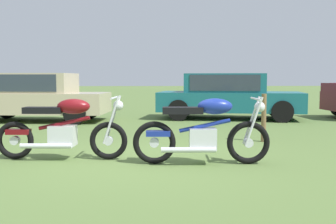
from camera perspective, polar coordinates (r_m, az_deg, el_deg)
The scene contains 6 objects.
ground_plane at distance 6.48m, azimuth -4.99°, elevation -6.73°, with size 120.00×120.00×0.00m, color #567038.
motorcycle_maroon at distance 6.66m, azimuth -14.47°, elevation -2.32°, with size 2.10×0.64×1.02m.
motorcycle_blue at distance 6.13m, azimuth 4.92°, elevation -2.73°, with size 2.06×0.64×1.02m.
car_beige at distance 12.85m, azimuth -18.49°, elevation 2.49°, with size 4.23×2.18×1.43m.
car_teal at distance 13.04m, azimuth 8.35°, elevation 2.57°, with size 4.73×2.74×1.43m.
fence_post_wooden at distance 8.47m, azimuth 13.23°, elevation -0.79°, with size 0.10×0.10×0.97m, color brown.
Camera 1 is at (0.24, -6.35, 1.29)m, focal length 43.61 mm.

